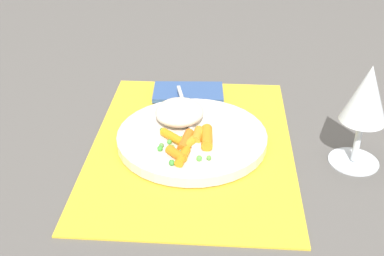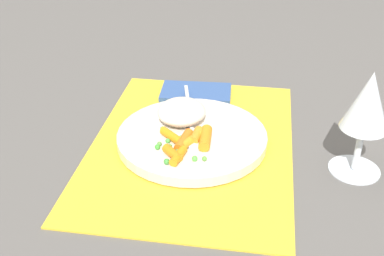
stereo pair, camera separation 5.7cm
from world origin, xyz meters
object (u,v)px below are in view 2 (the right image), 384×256
Objects in this scene: carrot_portion at (189,141)px; napkin at (196,92)px; wine_glass at (367,106)px; fork at (190,120)px; rice_mound at (182,112)px; plate at (192,138)px.

carrot_portion is 0.20m from napkin.
carrot_portion is 0.61× the size of wine_glass.
wine_glass reaches higher than fork.
rice_mound is 0.02m from fork.
fork reaches higher than plate.
napkin is (-0.13, 0.00, -0.03)m from rice_mound.
wine_glass is at bearing 75.92° from fork.
plate is 0.04m from fork.
fork is at bearing -172.92° from carrot_portion.
carrot_portion is 0.26m from wine_glass.
napkin is at bearing 178.03° from rice_mound.
carrot_portion is at bearing 1.11° from plate.
fork is at bearing -167.01° from plate.
fork is at bearing 4.64° from napkin.
fork is 1.56× the size of napkin.
rice_mound is at bearing -103.91° from wine_glass.
rice_mound is (-0.04, -0.02, 0.02)m from plate.
rice_mound reaches higher than carrot_portion.
wine_glass is at bearing 83.18° from plate.
carrot_portion is 0.07m from fork.
wine_glass is (0.07, 0.27, 0.07)m from rice_mound.
carrot_portion is (0.07, 0.02, -0.01)m from rice_mound.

